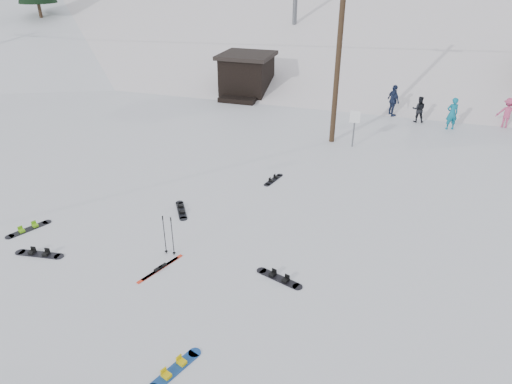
% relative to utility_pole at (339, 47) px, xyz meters
% --- Properties ---
extents(ground, '(200.00, 200.00, 0.00)m').
position_rel_utility_pole_xyz_m(ground, '(-2.00, -14.00, -4.68)').
color(ground, silver).
rests_on(ground, ground).
extents(ski_slope, '(60.00, 85.24, 65.97)m').
position_rel_utility_pole_xyz_m(ski_slope, '(-2.00, 41.00, -16.68)').
color(ski_slope, white).
rests_on(ski_slope, ground).
extents(ridge_left, '(47.54, 95.03, 58.38)m').
position_rel_utility_pole_xyz_m(ridge_left, '(-38.00, 34.00, -15.68)').
color(ridge_left, silver).
rests_on(ridge_left, ground).
extents(treeline_left, '(20.00, 64.00, 10.00)m').
position_rel_utility_pole_xyz_m(treeline_left, '(-36.00, 26.00, -4.68)').
color(treeline_left, black).
rests_on(treeline_left, ground).
extents(treeline_crest, '(50.00, 6.00, 10.00)m').
position_rel_utility_pole_xyz_m(treeline_crest, '(-2.00, 72.00, -4.68)').
color(treeline_crest, black).
rests_on(treeline_crest, ski_slope).
extents(utility_pole, '(2.00, 0.26, 9.00)m').
position_rel_utility_pole_xyz_m(utility_pole, '(0.00, 0.00, 0.00)').
color(utility_pole, '#3A2819').
rests_on(utility_pole, ground).
extents(trail_sign, '(0.50, 0.09, 1.85)m').
position_rel_utility_pole_xyz_m(trail_sign, '(1.10, -0.42, -3.41)').
color(trail_sign, '#595B60').
rests_on(trail_sign, ground).
extents(lift_hut, '(3.40, 4.10, 2.75)m').
position_rel_utility_pole_xyz_m(lift_hut, '(-7.00, 6.94, -3.32)').
color(lift_hut, black).
rests_on(lift_hut, ground).
extents(hero_snowboard, '(0.75, 1.54, 0.11)m').
position_rel_utility_pole_xyz_m(hero_snowboard, '(-0.99, -15.63, -4.65)').
color(hero_snowboard, '#174496').
rests_on(hero_snowboard, ground).
extents(hero_skis, '(0.69, 1.71, 0.09)m').
position_rel_utility_pole_xyz_m(hero_skis, '(-3.15, -12.30, -4.65)').
color(hero_skis, red).
rests_on(hero_skis, ground).
extents(ski_poles, '(0.38, 0.10, 1.38)m').
position_rel_utility_pole_xyz_m(ski_poles, '(-3.23, -11.50, -3.98)').
color(ski_poles, black).
rests_on(ski_poles, ground).
extents(board_scatter_a, '(1.65, 0.50, 0.12)m').
position_rel_utility_pole_xyz_m(board_scatter_a, '(-7.18, -12.83, -4.65)').
color(board_scatter_a, black).
rests_on(board_scatter_a, ground).
extents(board_scatter_b, '(0.97, 1.34, 0.11)m').
position_rel_utility_pole_xyz_m(board_scatter_b, '(-4.13, -8.88, -4.65)').
color(board_scatter_b, black).
rests_on(board_scatter_b, ground).
extents(board_scatter_c, '(0.83, 1.48, 0.11)m').
position_rel_utility_pole_xyz_m(board_scatter_c, '(-8.60, -11.72, -4.65)').
color(board_scatter_c, black).
rests_on(board_scatter_c, ground).
extents(board_scatter_d, '(1.51, 0.70, 0.11)m').
position_rel_utility_pole_xyz_m(board_scatter_d, '(0.42, -11.65, -4.65)').
color(board_scatter_d, black).
rests_on(board_scatter_d, ground).
extents(board_scatter_f, '(0.52, 1.35, 0.10)m').
position_rel_utility_pole_xyz_m(board_scatter_f, '(-1.57, -5.31, -4.66)').
color(board_scatter_f, black).
rests_on(board_scatter_f, ground).
extents(skier_teal, '(0.75, 0.63, 1.76)m').
position_rel_utility_pole_xyz_m(skier_teal, '(5.83, 3.83, -3.80)').
color(skier_teal, '#0D6D87').
rests_on(skier_teal, ground).
extents(skier_dark, '(0.76, 0.61, 1.48)m').
position_rel_utility_pole_xyz_m(skier_dark, '(4.13, 4.56, -3.94)').
color(skier_dark, black).
rests_on(skier_dark, ground).
extents(skier_pink, '(1.16, 0.79, 1.65)m').
position_rel_utility_pole_xyz_m(skier_pink, '(8.74, 5.09, -3.86)').
color(skier_pink, '#BC426F').
rests_on(skier_pink, ground).
extents(skier_navy, '(0.99, 1.14, 1.84)m').
position_rel_utility_pole_xyz_m(skier_navy, '(2.68, 5.25, -3.76)').
color(skier_navy, '#1B2543').
rests_on(skier_navy, ground).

